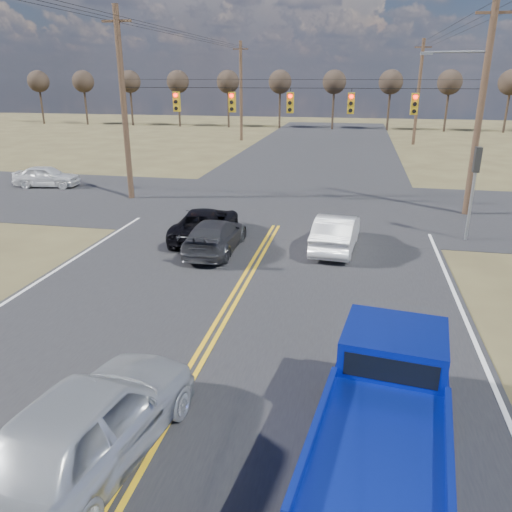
% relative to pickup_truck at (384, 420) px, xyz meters
% --- Properties ---
extents(ground, '(160.00, 160.00, 0.00)m').
position_rel_pickup_truck_xyz_m(ground, '(-4.22, 0.61, -1.02)').
color(ground, brown).
rests_on(ground, ground).
extents(road_main, '(14.00, 120.00, 0.02)m').
position_rel_pickup_truck_xyz_m(road_main, '(-4.22, 10.61, -1.02)').
color(road_main, '#28282B').
rests_on(road_main, ground).
extents(road_cross, '(120.00, 12.00, 0.02)m').
position_rel_pickup_truck_xyz_m(road_cross, '(-4.22, 18.61, -1.02)').
color(road_cross, '#28282B').
rests_on(road_cross, ground).
extents(signal_gantry, '(19.60, 4.83, 10.00)m').
position_rel_pickup_truck_xyz_m(signal_gantry, '(-3.72, 18.39, 4.05)').
color(signal_gantry, '#473323').
rests_on(signal_gantry, ground).
extents(utility_poles, '(19.60, 58.32, 10.00)m').
position_rel_pickup_truck_xyz_m(utility_poles, '(-4.22, 17.61, 4.21)').
color(utility_poles, '#473323').
rests_on(utility_poles, ground).
extents(treeline, '(87.00, 117.80, 7.40)m').
position_rel_pickup_truck_xyz_m(treeline, '(-4.22, 27.57, 4.68)').
color(treeline, '#33261C').
rests_on(treeline, ground).
extents(pickup_truck, '(2.81, 5.82, 2.10)m').
position_rel_pickup_truck_xyz_m(pickup_truck, '(0.00, 0.00, 0.00)').
color(pickup_truck, black).
rests_on(pickup_truck, ground).
extents(silver_suv, '(2.69, 5.24, 1.70)m').
position_rel_pickup_truck_xyz_m(silver_suv, '(-5.02, -0.88, -0.17)').
color(silver_suv, '#B4B9BD').
rests_on(silver_suv, ground).
extents(black_suv, '(2.50, 4.92, 1.33)m').
position_rel_pickup_truck_xyz_m(black_suv, '(-6.87, 12.18, -0.35)').
color(black_suv, black).
rests_on(black_suv, ground).
extents(white_car_queue, '(1.86, 4.44, 1.43)m').
position_rel_pickup_truck_xyz_m(white_car_queue, '(-1.37, 11.88, -0.31)').
color(white_car_queue, silver).
rests_on(white_car_queue, ground).
extents(dgrey_car_queue, '(1.82, 4.41, 1.28)m').
position_rel_pickup_truck_xyz_m(dgrey_car_queue, '(-6.02, 10.67, -0.38)').
color(dgrey_car_queue, '#333438').
rests_on(dgrey_car_queue, ground).
extents(cross_car_west, '(2.10, 4.12, 1.34)m').
position_rel_pickup_truck_xyz_m(cross_car_west, '(-19.70, 20.43, -0.35)').
color(cross_car_west, white).
rests_on(cross_car_west, ground).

